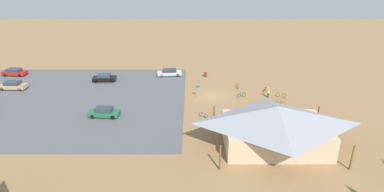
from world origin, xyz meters
TOP-DOWN VIEW (x-y plane):
  - ground at (0.00, 0.00)m, footprint 160.00×160.00m
  - parking_lot_asphalt at (25.75, 1.60)m, footprint 42.14×31.56m
  - bike_pavilion at (-6.54, 15.50)m, footprint 14.40×10.09m
  - trash_bin at (0.77, -9.76)m, footprint 0.60×0.60m
  - lot_sign at (2.44, 0.49)m, footprint 0.56×0.08m
  - bicycle_green_yard_left at (-9.27, -1.95)m, footprint 0.83×1.54m
  - bicycle_white_edge_south at (-4.71, -3.71)m, footprint 0.48×1.68m
  - bicycle_blue_lone_east at (-4.76, 0.59)m, footprint 1.61×0.84m
  - bicycle_teal_back_row at (-10.27, 3.91)m, footprint 1.72×0.60m
  - bicycle_yellow_trailside at (-11.41, 0.53)m, footprint 1.67×0.55m
  - bicycle_purple_mid_cluster at (-9.62, 5.81)m, footprint 0.94×1.57m
  - bicycle_silver_yard_right at (1.80, 7.94)m, footprint 1.25×1.12m
  - bicycle_red_yard_front at (-7.91, 3.75)m, footprint 0.61×1.60m
  - car_green_mid_lot at (16.18, 7.68)m, footprint 4.49×2.09m
  - car_tan_front_row at (35.09, -3.17)m, footprint 4.70×2.10m
  - car_black_near_entry at (19.98, -7.19)m, footprint 4.40×2.10m
  - car_silver_end_stall at (7.87, -10.25)m, footprint 4.89×2.14m
  - car_red_back_corner at (38.70, -10.55)m, footprint 4.68×2.29m
  - visitor_by_pavilion at (-9.24, 0.57)m, footprint 0.36×0.36m

SIDE VIEW (x-z plane):
  - ground at x=0.00m, z-range 0.00..0.00m
  - parking_lot_asphalt at x=25.75m, z-range 0.00..0.05m
  - bicycle_green_yard_left at x=-9.27m, z-range -0.05..0.75m
  - bicycle_silver_yard_right at x=1.80m, z-range -0.06..0.77m
  - bicycle_red_yard_front at x=-7.91m, z-range -0.05..0.76m
  - bicycle_yellow_trailside at x=-11.41m, z-range -0.06..0.79m
  - bicycle_white_edge_south at x=-4.71m, z-range -0.04..0.78m
  - bicycle_purple_mid_cluster at x=-9.62m, z-range -0.05..0.79m
  - bicycle_blue_lone_east at x=-4.76m, z-range -0.04..0.81m
  - bicycle_teal_back_row at x=-10.27m, z-range -0.04..0.81m
  - trash_bin at x=0.77m, z-range 0.00..0.90m
  - car_black_near_entry at x=19.98m, z-range 0.05..1.39m
  - car_silver_end_stall at x=7.87m, z-range 0.05..1.41m
  - car_green_mid_lot at x=16.18m, z-range 0.05..1.43m
  - car_red_back_corner at x=38.70m, z-range 0.05..1.45m
  - car_tan_front_row at x=35.09m, z-range 0.05..1.46m
  - visitor_by_pavilion at x=-9.24m, z-range 0.04..1.80m
  - lot_sign at x=2.44m, z-range 0.31..2.51m
  - bike_pavilion at x=-6.54m, z-range 0.28..5.55m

